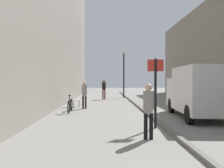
{
  "coord_description": "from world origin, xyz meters",
  "views": [
    {
      "loc": [
        -0.64,
        -1.39,
        1.8
      ],
      "look_at": [
        -0.21,
        12.76,
        1.56
      ],
      "focal_mm": 36.7,
      "sensor_mm": 36.0,
      "label": 1
    }
  ],
  "objects_px": {
    "pedestrian_far_crossing": "(84,93)",
    "street_sign_post": "(155,87)",
    "bicycle_leaning": "(70,105)",
    "pedestrian_main_foreground": "(148,107)",
    "delivery_van": "(198,91)",
    "pedestrian_mid_block": "(104,88)",
    "lamp_post": "(124,71)",
    "cafe_chair_near_window": "(75,99)"
  },
  "relations": [
    {
      "from": "delivery_van",
      "to": "lamp_post",
      "type": "relative_size",
      "value": 1.04
    },
    {
      "from": "cafe_chair_near_window",
      "to": "pedestrian_far_crossing",
      "type": "bearing_deg",
      "value": 35.48
    },
    {
      "from": "pedestrian_far_crossing",
      "to": "pedestrian_main_foreground",
      "type": "bearing_deg",
      "value": -63.55
    },
    {
      "from": "pedestrian_mid_block",
      "to": "delivery_van",
      "type": "xyz_separation_m",
      "value": [
        4.56,
        -10.68,
        0.23
      ]
    },
    {
      "from": "pedestrian_main_foreground",
      "to": "bicycle_leaning",
      "type": "distance_m",
      "value": 6.84
    },
    {
      "from": "pedestrian_mid_block",
      "to": "street_sign_post",
      "type": "relative_size",
      "value": 0.71
    },
    {
      "from": "lamp_post",
      "to": "cafe_chair_near_window",
      "type": "distance_m",
      "value": 9.05
    },
    {
      "from": "bicycle_leaning",
      "to": "pedestrian_mid_block",
      "type": "bearing_deg",
      "value": 76.72
    },
    {
      "from": "bicycle_leaning",
      "to": "delivery_van",
      "type": "bearing_deg",
      "value": -19.24
    },
    {
      "from": "pedestrian_mid_block",
      "to": "pedestrian_far_crossing",
      "type": "xyz_separation_m",
      "value": [
        -1.2,
        -6.97,
        -0.09
      ]
    },
    {
      "from": "bicycle_leaning",
      "to": "pedestrian_main_foreground",
      "type": "bearing_deg",
      "value": -62.31
    },
    {
      "from": "street_sign_post",
      "to": "pedestrian_main_foreground",
      "type": "bearing_deg",
      "value": 72.76
    },
    {
      "from": "pedestrian_main_foreground",
      "to": "delivery_van",
      "type": "bearing_deg",
      "value": 46.45
    },
    {
      "from": "street_sign_post",
      "to": "bicycle_leaning",
      "type": "height_order",
      "value": "street_sign_post"
    },
    {
      "from": "pedestrian_far_crossing",
      "to": "bicycle_leaning",
      "type": "relative_size",
      "value": 0.95
    },
    {
      "from": "delivery_van",
      "to": "lamp_post",
      "type": "bearing_deg",
      "value": 105.32
    },
    {
      "from": "delivery_van",
      "to": "lamp_post",
      "type": "xyz_separation_m",
      "value": [
        -2.54,
        12.54,
        1.43
      ]
    },
    {
      "from": "pedestrian_mid_block",
      "to": "delivery_van",
      "type": "bearing_deg",
      "value": 105.03
    },
    {
      "from": "delivery_van",
      "to": "cafe_chair_near_window",
      "type": "relative_size",
      "value": 5.29
    },
    {
      "from": "bicycle_leaning",
      "to": "cafe_chair_near_window",
      "type": "relative_size",
      "value": 1.88
    },
    {
      "from": "street_sign_post",
      "to": "bicycle_leaning",
      "type": "relative_size",
      "value": 1.47
    },
    {
      "from": "street_sign_post",
      "to": "lamp_post",
      "type": "relative_size",
      "value": 0.55
    },
    {
      "from": "pedestrian_far_crossing",
      "to": "lamp_post",
      "type": "xyz_separation_m",
      "value": [
        3.22,
        8.83,
        1.75
      ]
    },
    {
      "from": "pedestrian_far_crossing",
      "to": "delivery_van",
      "type": "distance_m",
      "value": 6.85
    },
    {
      "from": "pedestrian_main_foreground",
      "to": "lamp_post",
      "type": "xyz_separation_m",
      "value": [
        0.59,
        16.4,
        1.74
      ]
    },
    {
      "from": "street_sign_post",
      "to": "cafe_chair_near_window",
      "type": "height_order",
      "value": "street_sign_post"
    },
    {
      "from": "pedestrian_mid_block",
      "to": "cafe_chair_near_window",
      "type": "xyz_separation_m",
      "value": [
        -1.91,
        -6.0,
        -0.52
      ]
    },
    {
      "from": "bicycle_leaning",
      "to": "pedestrian_far_crossing",
      "type": "bearing_deg",
      "value": 66.64
    },
    {
      "from": "bicycle_leaning",
      "to": "cafe_chair_near_window",
      "type": "bearing_deg",
      "value": 90.26
    },
    {
      "from": "delivery_van",
      "to": "pedestrian_mid_block",
      "type": "bearing_deg",
      "value": 116.99
    },
    {
      "from": "delivery_van",
      "to": "bicycle_leaning",
      "type": "relative_size",
      "value": 2.81
    },
    {
      "from": "pedestrian_far_crossing",
      "to": "bicycle_leaning",
      "type": "bearing_deg",
      "value": -104.92
    },
    {
      "from": "delivery_van",
      "to": "bicycle_leaning",
      "type": "bearing_deg",
      "value": 165.72
    },
    {
      "from": "pedestrian_main_foreground",
      "to": "street_sign_post",
      "type": "height_order",
      "value": "street_sign_post"
    },
    {
      "from": "street_sign_post",
      "to": "pedestrian_mid_block",
      "type": "bearing_deg",
      "value": -79.06
    },
    {
      "from": "street_sign_post",
      "to": "cafe_chair_near_window",
      "type": "distance_m",
      "value": 8.03
    },
    {
      "from": "street_sign_post",
      "to": "bicycle_leaning",
      "type": "distance_m",
      "value": 5.93
    },
    {
      "from": "street_sign_post",
      "to": "pedestrian_far_crossing",
      "type": "bearing_deg",
      "value": -59.71
    },
    {
      "from": "cafe_chair_near_window",
      "to": "lamp_post",
      "type": "bearing_deg",
      "value": 152.4
    },
    {
      "from": "pedestrian_far_crossing",
      "to": "street_sign_post",
      "type": "bearing_deg",
      "value": -54.54
    },
    {
      "from": "bicycle_leaning",
      "to": "cafe_chair_near_window",
      "type": "height_order",
      "value": "bicycle_leaning"
    },
    {
      "from": "lamp_post",
      "to": "delivery_van",
      "type": "bearing_deg",
      "value": -78.55
    }
  ]
}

